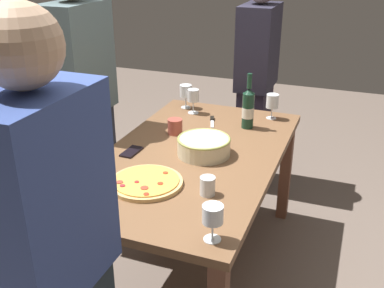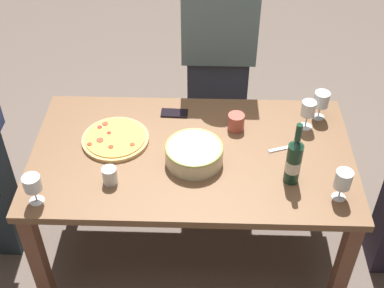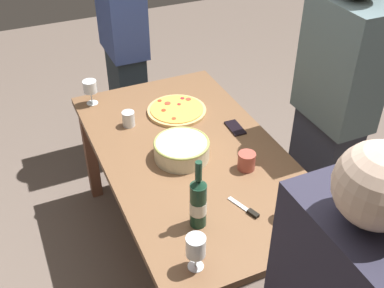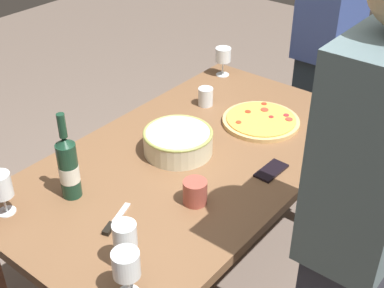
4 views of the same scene
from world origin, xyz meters
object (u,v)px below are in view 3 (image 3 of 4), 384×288
(wine_bottle, at_px, (198,202))
(wine_glass_near_pizza, at_px, (323,203))
(cup_ceramic, at_px, (129,119))
(dining_table, at_px, (192,167))
(cup_amber, at_px, (247,161))
(pizza, at_px, (177,110))
(person_guest_left, at_px, (332,113))
(cell_phone, at_px, (235,128))
(pizza_knife, at_px, (247,210))
(wine_glass_far_left, at_px, (196,248))
(wine_glass_by_bottle, at_px, (90,87))
(person_host, at_px, (124,48))
(serving_bowl, at_px, (182,149))
(wine_glass_far_right, at_px, (296,195))

(wine_bottle, height_order, wine_glass_near_pizza, wine_bottle)
(wine_bottle, xyz_separation_m, cup_ceramic, (-0.84, -0.04, -0.08))
(dining_table, distance_m, cup_amber, 0.32)
(pizza, height_order, person_guest_left, person_guest_left)
(cell_phone, relative_size, pizza_knife, 0.85)
(wine_glass_far_left, distance_m, pizza_knife, 0.40)
(wine_glass_by_bottle, relative_size, person_guest_left, 0.09)
(cup_amber, distance_m, person_guest_left, 0.57)
(wine_bottle, bearing_deg, pizza_knife, 85.51)
(cup_ceramic, relative_size, person_host, 0.05)
(serving_bowl, distance_m, wine_glass_far_left, 0.70)
(cup_ceramic, distance_m, person_host, 0.82)
(dining_table, bearing_deg, wine_glass_far_right, 20.30)
(pizza_knife, bearing_deg, pizza, 178.30)
(wine_bottle, relative_size, pizza_knife, 1.97)
(wine_glass_near_pizza, relative_size, cup_amber, 1.78)
(person_guest_left, bearing_deg, person_host, -50.00)
(cup_ceramic, bearing_deg, wine_glass_by_bottle, -157.70)
(pizza, bearing_deg, wine_bottle, -16.62)
(pizza, bearing_deg, dining_table, -11.14)
(pizza, distance_m, wine_glass_near_pizza, 1.09)
(wine_glass_far_left, height_order, pizza_knife, wine_glass_far_left)
(cell_phone, relative_size, person_host, 0.09)
(cup_amber, bearing_deg, wine_glass_by_bottle, -149.39)
(pizza, bearing_deg, wine_glass_by_bottle, -124.88)
(serving_bowl, relative_size, cell_phone, 1.96)
(serving_bowl, bearing_deg, wine_glass_far_right, 25.91)
(wine_glass_far_right, relative_size, cup_ceramic, 1.88)
(wine_glass_by_bottle, xyz_separation_m, wine_glass_far_right, (1.28, 0.56, 0.01))
(dining_table, height_order, person_guest_left, person_guest_left)
(serving_bowl, height_order, wine_bottle, wine_bottle)
(pizza, height_order, serving_bowl, serving_bowl)
(dining_table, xyz_separation_m, person_guest_left, (0.13, 0.75, 0.22))
(wine_glass_far_left, relative_size, wine_glass_far_right, 1.00)
(dining_table, relative_size, wine_bottle, 4.77)
(person_guest_left, bearing_deg, wine_glass_by_bottle, -26.73)
(wine_bottle, height_order, cell_phone, wine_bottle)
(cell_phone, bearing_deg, wine_glass_near_pizza, -88.43)
(wine_glass_near_pizza, bearing_deg, wine_glass_far_right, -133.49)
(dining_table, bearing_deg, pizza, 168.86)
(dining_table, bearing_deg, cup_amber, 40.77)
(wine_glass_near_pizza, bearing_deg, cell_phone, 179.60)
(cup_ceramic, bearing_deg, dining_table, 30.24)
(cup_amber, relative_size, cup_ceramic, 1.05)
(wine_bottle, xyz_separation_m, cell_phone, (-0.57, 0.49, -0.12))
(wine_glass_near_pizza, height_order, wine_glass_far_right, wine_glass_far_right)
(pizza, height_order, wine_glass_far_right, wine_glass_far_right)
(wine_bottle, relative_size, cup_amber, 3.75)
(wine_bottle, height_order, wine_glass_far_right, wine_bottle)
(cup_amber, relative_size, person_guest_left, 0.05)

